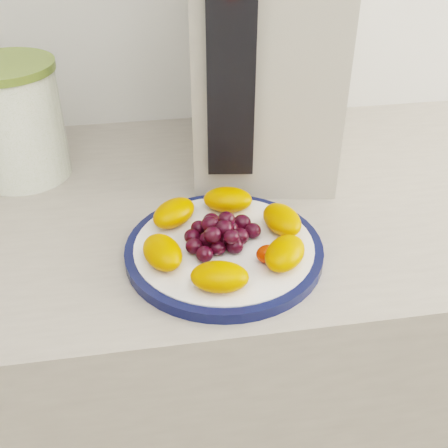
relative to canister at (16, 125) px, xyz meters
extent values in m
cube|color=#A69C8D|center=(0.24, -0.12, -0.54)|extent=(3.50, 0.60, 0.90)
cube|color=#876A4E|center=(0.24, -0.12, -0.57)|extent=(3.48, 0.58, 0.84)
cylinder|color=#0C133D|center=(0.29, -0.27, -0.08)|extent=(0.26, 0.26, 0.01)
cylinder|color=white|center=(0.29, -0.27, -0.08)|extent=(0.24, 0.24, 0.02)
cylinder|color=#547316|center=(0.00, 0.00, 0.00)|extent=(0.17, 0.17, 0.17)
cylinder|color=olive|center=(0.00, 0.00, 0.09)|extent=(0.18, 0.18, 0.01)
cube|color=#B2AB9B|center=(0.39, 0.01, 0.10)|extent=(0.26, 0.33, 0.38)
cube|color=black|center=(0.32, -0.14, 0.11)|extent=(0.07, 0.03, 0.28)
ellipsoid|color=#CE6200|center=(0.37, -0.25, -0.05)|extent=(0.06, 0.08, 0.03)
ellipsoid|color=#CE6200|center=(0.31, -0.19, -0.05)|extent=(0.08, 0.06, 0.03)
ellipsoid|color=#CE6200|center=(0.23, -0.21, -0.05)|extent=(0.08, 0.08, 0.03)
ellipsoid|color=#CE6200|center=(0.20, -0.29, -0.05)|extent=(0.06, 0.08, 0.03)
ellipsoid|color=#CE6200|center=(0.27, -0.35, -0.05)|extent=(0.08, 0.06, 0.03)
ellipsoid|color=#CE6200|center=(0.35, -0.32, -0.05)|extent=(0.08, 0.08, 0.03)
ellipsoid|color=black|center=(0.29, -0.27, -0.06)|extent=(0.02, 0.02, 0.02)
ellipsoid|color=black|center=(0.31, -0.27, -0.06)|extent=(0.02, 0.02, 0.02)
ellipsoid|color=black|center=(0.30, -0.25, -0.06)|extent=(0.02, 0.02, 0.02)
ellipsoid|color=black|center=(0.28, -0.25, -0.06)|extent=(0.02, 0.02, 0.02)
ellipsoid|color=black|center=(0.26, -0.27, -0.06)|extent=(0.02, 0.02, 0.02)
ellipsoid|color=black|center=(0.28, -0.29, -0.06)|extent=(0.02, 0.02, 0.02)
ellipsoid|color=black|center=(0.30, -0.29, -0.06)|extent=(0.02, 0.02, 0.02)
ellipsoid|color=black|center=(0.33, -0.26, -0.06)|extent=(0.02, 0.02, 0.02)
ellipsoid|color=black|center=(0.32, -0.24, -0.06)|extent=(0.02, 0.02, 0.02)
ellipsoid|color=black|center=(0.30, -0.23, -0.06)|extent=(0.02, 0.02, 0.02)
ellipsoid|color=black|center=(0.28, -0.23, -0.06)|extent=(0.02, 0.02, 0.02)
ellipsoid|color=black|center=(0.26, -0.24, -0.06)|extent=(0.02, 0.02, 0.02)
ellipsoid|color=black|center=(0.25, -0.26, -0.06)|extent=(0.02, 0.02, 0.02)
ellipsoid|color=black|center=(0.25, -0.28, -0.06)|extent=(0.02, 0.02, 0.02)
ellipsoid|color=black|center=(0.26, -0.30, -0.06)|extent=(0.02, 0.02, 0.02)
ellipsoid|color=black|center=(0.29, -0.27, -0.04)|extent=(0.02, 0.02, 0.02)
ellipsoid|color=black|center=(0.29, -0.25, -0.04)|extent=(0.02, 0.02, 0.02)
ellipsoid|color=black|center=(0.27, -0.26, -0.04)|extent=(0.02, 0.02, 0.02)
ellipsoid|color=black|center=(0.27, -0.28, -0.04)|extent=(0.02, 0.02, 0.02)
ellipsoid|color=black|center=(0.29, -0.29, -0.04)|extent=(0.02, 0.02, 0.02)
ellipsoid|color=red|center=(0.33, -0.31, -0.06)|extent=(0.03, 0.03, 0.02)
ellipsoid|color=red|center=(0.36, -0.31, -0.06)|extent=(0.03, 0.03, 0.02)
camera|label=1|loc=(0.19, -0.85, 0.37)|focal=45.00mm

